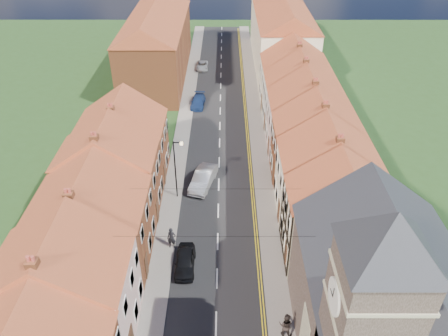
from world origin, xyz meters
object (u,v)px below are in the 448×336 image
Objects in this scene: car_mid at (203,179)px; pedestrian_left at (172,238)px; car_near at (185,261)px; pedestrian_right at (286,325)px; church at (383,299)px; car_distant at (202,66)px; lamppost at (176,166)px; car_far at (198,102)px.

car_mid is 8.94m from pedestrian_left.
car_near is 9.28m from pedestrian_right.
church is 3.89× the size of car_distant.
pedestrian_left is (-0.75, -39.27, 0.53)m from car_distant.
pedestrian_left is (-1.23, 2.11, 0.44)m from car_near.
lamppost is 7.17m from pedestrian_left.
church is at bearing 178.07° from pedestrian_right.
car_mid is 30.65m from car_distant.
car_mid is 17.68m from car_far.
church is at bearing -44.22° from car_mid.
pedestrian_left is at bearing -87.68° from car_far.
car_far is at bearing 110.14° from car_mid.
car_distant is at bearing 94.12° from car_far.
pedestrian_left is at bearing 142.71° from church.
lamppost is at bearing 98.54° from car_near.
pedestrian_left is (-13.06, 9.95, -4.80)m from church.
church is 22.14m from car_mid.
car_near is at bearing -56.39° from pedestrian_left.
car_mid is 2.50× the size of pedestrian_left.
car_distant is at bearing -62.27° from pedestrian_right.
car_near is (1.34, -8.84, -2.90)m from lamppost.
pedestrian_right reaches higher than car_mid.
church is 7.01m from pedestrian_right.
church is 4.04× the size of car_near.
car_near is at bearing -89.54° from car_distant.
pedestrian_right is at bearing 159.35° from church.
pedestrian_right is (7.04, -6.03, 0.45)m from car_near.
church reaches higher than lamppost.
lamppost reaches higher than car_near.
car_mid is at bearing -81.37° from car_far.
car_mid is 17.86m from pedestrian_right.
pedestrian_left is 0.98× the size of pedestrian_right.
church is at bearing -51.70° from lamppost.
church is 3.17× the size of car_mid.
car_mid reaches higher than car_near.
pedestrian_left reaches higher than car_far.
car_near is (-11.83, 7.83, -5.24)m from church.
car_far is (-1.43, 17.63, -0.18)m from car_mid.
car_near is at bearing -85.08° from car_far.
car_near is at bearing -21.85° from pedestrian_right.
car_distant is 2.04× the size of pedestrian_left.
pedestrian_left is (0.11, -6.73, -2.46)m from lamppost.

